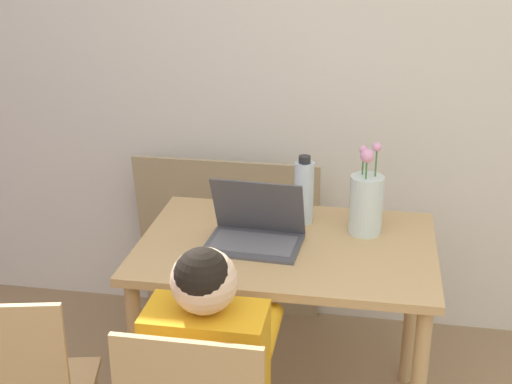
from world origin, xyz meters
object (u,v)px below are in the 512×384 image
at_px(person_seated, 211,363).
at_px(water_bottle, 304,191).
at_px(laptop, 255,228).
at_px(flower_vase, 366,202).

bearing_deg(person_seated, water_bottle, -101.86).
height_order(person_seated, laptop, person_seated).
xyz_separation_m(flower_vase, water_bottle, (-0.23, 0.06, 0.00)).
distance_m(laptop, flower_vase, 0.41).
bearing_deg(laptop, water_bottle, 58.20).
relative_size(person_seated, water_bottle, 3.95).
xyz_separation_m(person_seated, water_bottle, (0.17, 0.79, 0.22)).
relative_size(person_seated, flower_vase, 3.01).
bearing_deg(laptop, flower_vase, 25.04).
height_order(laptop, water_bottle, water_bottle).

